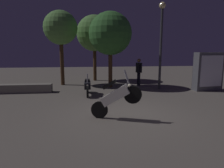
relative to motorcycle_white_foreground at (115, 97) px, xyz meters
The scene contains 10 objects.
ground_plane 0.93m from the motorcycle_white_foreground, 45.67° to the left, with size 40.00×40.00×0.00m, color #605951.
motorcycle_white_foreground is the anchor object (origin of this frame).
motorcycle_black_parked_left 3.85m from the motorcycle_white_foreground, 103.77° to the left, with size 0.30×1.66×1.11m.
person_rider_beside 6.51m from the motorcycle_white_foreground, 69.36° to the left, with size 0.34×0.66×1.69m.
streetlamp_near 6.24m from the motorcycle_white_foreground, 56.45° to the left, with size 0.36×0.36×4.79m.
tree_left_bg 8.91m from the motorcycle_white_foreground, 92.65° to the left, with size 2.53×2.53×4.67m.
tree_center_bg 6.31m from the motorcycle_white_foreground, 85.47° to the left, with size 2.52×2.52×4.44m.
tree_right_bg 7.83m from the motorcycle_white_foreground, 110.18° to the left, with size 2.09×2.09×4.63m.
kiosk_billboard 7.08m from the motorcycle_white_foreground, 35.92° to the left, with size 1.65×0.70×2.10m.
planter_wall_low 6.46m from the motorcycle_white_foreground, 133.96° to the left, with size 3.31×0.50×0.45m.
Camera 1 is at (-1.21, -6.53, 2.23)m, focal length 31.97 mm.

